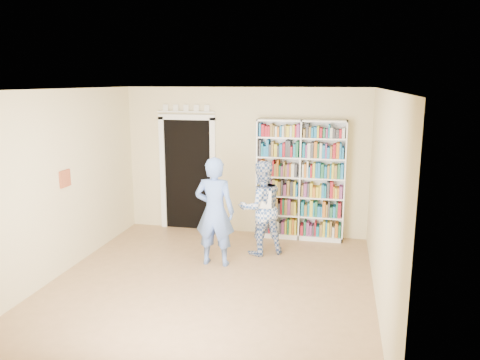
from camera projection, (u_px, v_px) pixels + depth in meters
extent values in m
plane|color=#926C46|center=(209.00, 286.00, 6.52)|extent=(5.00, 5.00, 0.00)
plane|color=white|center=(206.00, 90.00, 5.96)|extent=(5.00, 5.00, 0.00)
plane|color=beige|center=(245.00, 161.00, 8.63)|extent=(4.50, 0.00, 4.50)
plane|color=beige|center=(56.00, 185.00, 6.70)|extent=(0.00, 5.00, 5.00)
plane|color=beige|center=(382.00, 201.00, 5.77)|extent=(0.00, 5.00, 5.00)
cube|color=white|center=(300.00, 180.00, 8.32)|extent=(1.56, 0.29, 2.15)
cube|color=white|center=(300.00, 180.00, 8.32)|extent=(0.02, 0.29, 2.15)
cube|color=black|center=(188.00, 175.00, 8.90)|extent=(0.90, 0.03, 2.10)
cube|color=white|center=(163.00, 174.00, 8.99)|extent=(0.10, 0.06, 2.20)
cube|color=white|center=(213.00, 176.00, 8.78)|extent=(0.10, 0.06, 2.20)
cube|color=white|center=(186.00, 117.00, 8.66)|extent=(1.10, 0.06, 0.10)
cube|color=white|center=(186.00, 112.00, 8.63)|extent=(1.10, 0.08, 0.02)
cube|color=maroon|center=(65.00, 179.00, 6.88)|extent=(0.03, 0.25, 0.25)
imported|color=#5E81D2|center=(215.00, 212.00, 7.15)|extent=(0.62, 0.41, 1.70)
imported|color=#315295|center=(261.00, 208.00, 7.62)|extent=(0.95, 0.89, 1.56)
cube|color=white|center=(265.00, 200.00, 7.37)|extent=(0.20, 0.03, 0.29)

